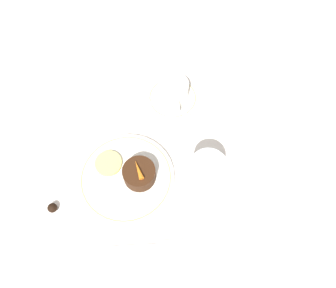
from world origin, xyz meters
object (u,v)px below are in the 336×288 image
at_px(dinner_plate, 126,178).
at_px(dessert_cake, 139,174).
at_px(fork, 151,246).
at_px(wine_glass, 207,171).
at_px(coffee_cup, 173,90).

distance_m(dinner_plate, dessert_cake, 0.04).
bearing_deg(dessert_cake, fork, -1.63).
height_order(wine_glass, fork, wine_glass).
bearing_deg(fork, coffee_cup, 160.39).
xyz_separation_m(coffee_cup, fork, (0.37, -0.13, -0.04)).
relative_size(wine_glass, fork, 0.55).
bearing_deg(dinner_plate, fork, 9.54).
height_order(coffee_cup, fork, coffee_cup).
bearing_deg(coffee_cup, dessert_cake, -31.09).
bearing_deg(wine_glass, dinner_plate, -104.05).
xyz_separation_m(dinner_plate, coffee_cup, (-0.20, 0.16, 0.03)).
xyz_separation_m(dinner_plate, wine_glass, (0.05, 0.18, 0.06)).
xyz_separation_m(fork, dessert_cake, (-0.16, 0.00, 0.03)).
distance_m(coffee_cup, dessert_cake, 0.25).
distance_m(fork, dessert_cake, 0.16).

